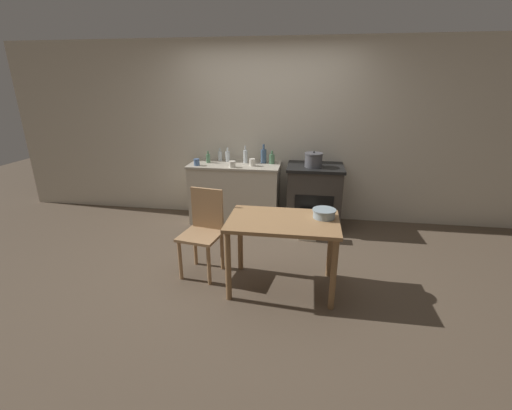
{
  "coord_description": "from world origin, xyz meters",
  "views": [
    {
      "loc": [
        0.6,
        -3.44,
        1.96
      ],
      "look_at": [
        0.0,
        0.42,
        0.56
      ],
      "focal_mm": 24.0,
      "sensor_mm": 36.0,
      "label": 1
    }
  ],
  "objects_px": {
    "bottle_left": "(228,156)",
    "bottle_center": "(264,156)",
    "cup_right": "(232,164)",
    "bottle_mid_left": "(245,156)",
    "cup_far_right": "(252,162)",
    "bottle_center_left": "(208,158)",
    "work_table": "(283,231)",
    "bottle_center_right": "(272,159)",
    "mixing_bowl_large": "(324,213)",
    "stock_pot": "(314,160)",
    "bottle_far_left": "(220,156)",
    "chair": "(203,229)",
    "cup_mid_right": "(197,162)",
    "flour_sack": "(308,225)",
    "stove": "(314,196)"
  },
  "relations": [
    {
      "from": "bottle_mid_left",
      "to": "cup_right",
      "type": "distance_m",
      "value": 0.33
    },
    {
      "from": "bottle_far_left",
      "to": "cup_mid_right",
      "type": "height_order",
      "value": "bottle_far_left"
    },
    {
      "from": "work_table",
      "to": "bottle_mid_left",
      "type": "height_order",
      "value": "bottle_mid_left"
    },
    {
      "from": "bottle_left",
      "to": "cup_right",
      "type": "bearing_deg",
      "value": -67.31
    },
    {
      "from": "bottle_left",
      "to": "cup_right",
      "type": "xyz_separation_m",
      "value": [
        0.14,
        -0.34,
        -0.04
      ]
    },
    {
      "from": "chair",
      "to": "stock_pot",
      "type": "height_order",
      "value": "stock_pot"
    },
    {
      "from": "bottle_center_right",
      "to": "cup_right",
      "type": "relative_size",
      "value": 2.01
    },
    {
      "from": "mixing_bowl_large",
      "to": "bottle_mid_left",
      "type": "height_order",
      "value": "bottle_mid_left"
    },
    {
      "from": "work_table",
      "to": "bottle_far_left",
      "type": "xyz_separation_m",
      "value": [
        -1.09,
        1.86,
        0.32
      ]
    },
    {
      "from": "stock_pot",
      "to": "bottle_far_left",
      "type": "xyz_separation_m",
      "value": [
        -1.37,
        0.27,
        -0.04
      ]
    },
    {
      "from": "cup_mid_right",
      "to": "stock_pot",
      "type": "bearing_deg",
      "value": 2.96
    },
    {
      "from": "chair",
      "to": "cup_far_right",
      "type": "xyz_separation_m",
      "value": [
        0.29,
        1.41,
        0.42
      ]
    },
    {
      "from": "bottle_left",
      "to": "cup_mid_right",
      "type": "bearing_deg",
      "value": -139.98
    },
    {
      "from": "mixing_bowl_large",
      "to": "bottle_left",
      "type": "relative_size",
      "value": 1.1
    },
    {
      "from": "stove",
      "to": "mixing_bowl_large",
      "type": "distance_m",
      "value": 1.6
    },
    {
      "from": "bottle_far_left",
      "to": "stove",
      "type": "bearing_deg",
      "value": -7.69
    },
    {
      "from": "bottle_far_left",
      "to": "chair",
      "type": "bearing_deg",
      "value": -82.04
    },
    {
      "from": "cup_right",
      "to": "cup_far_right",
      "type": "relative_size",
      "value": 0.92
    },
    {
      "from": "bottle_far_left",
      "to": "bottle_center_right",
      "type": "bearing_deg",
      "value": -5.52
    },
    {
      "from": "bottle_mid_left",
      "to": "cup_far_right",
      "type": "distance_m",
      "value": 0.22
    },
    {
      "from": "bottle_mid_left",
      "to": "cup_far_right",
      "type": "xyz_separation_m",
      "value": [
        0.13,
        -0.17,
        -0.05
      ]
    },
    {
      "from": "bottle_far_left",
      "to": "bottle_center_left",
      "type": "bearing_deg",
      "value": -133.21
    },
    {
      "from": "bottle_center",
      "to": "work_table",
      "type": "bearing_deg",
      "value": -76.56
    },
    {
      "from": "bottle_left",
      "to": "cup_right",
      "type": "relative_size",
      "value": 2.25
    },
    {
      "from": "mixing_bowl_large",
      "to": "bottle_mid_left",
      "type": "bearing_deg",
      "value": 122.8
    },
    {
      "from": "chair",
      "to": "bottle_far_left",
      "type": "distance_m",
      "value": 1.74
    },
    {
      "from": "bottle_center",
      "to": "cup_right",
      "type": "relative_size",
      "value": 2.94
    },
    {
      "from": "flour_sack",
      "to": "mixing_bowl_large",
      "type": "distance_m",
      "value": 1.24
    },
    {
      "from": "bottle_left",
      "to": "bottle_center",
      "type": "xyz_separation_m",
      "value": [
        0.53,
        -0.01,
        0.02
      ]
    },
    {
      "from": "chair",
      "to": "bottle_center",
      "type": "distance_m",
      "value": 1.74
    },
    {
      "from": "flour_sack",
      "to": "work_table",
      "type": "bearing_deg",
      "value": -101.74
    },
    {
      "from": "cup_right",
      "to": "stock_pot",
      "type": "bearing_deg",
      "value": 6.05
    },
    {
      "from": "work_table",
      "to": "bottle_center_right",
      "type": "relative_size",
      "value": 5.71
    },
    {
      "from": "work_table",
      "to": "bottle_center_right",
      "type": "distance_m",
      "value": 1.84
    },
    {
      "from": "bottle_mid_left",
      "to": "cup_far_right",
      "type": "relative_size",
      "value": 2.49
    },
    {
      "from": "mixing_bowl_large",
      "to": "bottle_center",
      "type": "height_order",
      "value": "bottle_center"
    },
    {
      "from": "bottle_left",
      "to": "mixing_bowl_large",
      "type": "bearing_deg",
      "value": -51.79
    },
    {
      "from": "bottle_center_left",
      "to": "bottle_center",
      "type": "xyz_separation_m",
      "value": [
        0.8,
        0.1,
        0.04
      ]
    },
    {
      "from": "chair",
      "to": "bottle_center_left",
      "type": "relative_size",
      "value": 5.46
    },
    {
      "from": "bottle_far_left",
      "to": "bottle_left",
      "type": "distance_m",
      "value": 0.13
    },
    {
      "from": "bottle_left",
      "to": "bottle_center",
      "type": "distance_m",
      "value": 0.53
    },
    {
      "from": "flour_sack",
      "to": "bottle_far_left",
      "type": "height_order",
      "value": "bottle_far_left"
    },
    {
      "from": "bottle_center_left",
      "to": "cup_mid_right",
      "type": "bearing_deg",
      "value": -117.82
    },
    {
      "from": "bottle_far_left",
      "to": "cup_far_right",
      "type": "bearing_deg",
      "value": -25.98
    },
    {
      "from": "work_table",
      "to": "stock_pot",
      "type": "xyz_separation_m",
      "value": [
        0.28,
        1.59,
        0.36
      ]
    },
    {
      "from": "bottle_left",
      "to": "bottle_center_left",
      "type": "relative_size",
      "value": 1.23
    },
    {
      "from": "bottle_center_right",
      "to": "mixing_bowl_large",
      "type": "bearing_deg",
      "value": -67.57
    },
    {
      "from": "bottle_far_left",
      "to": "bottle_mid_left",
      "type": "distance_m",
      "value": 0.41
    },
    {
      "from": "work_table",
      "to": "bottle_left",
      "type": "bearing_deg",
      "value": 117.95
    },
    {
      "from": "bottle_center_left",
      "to": "bottle_center",
      "type": "relative_size",
      "value": 0.62
    }
  ]
}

